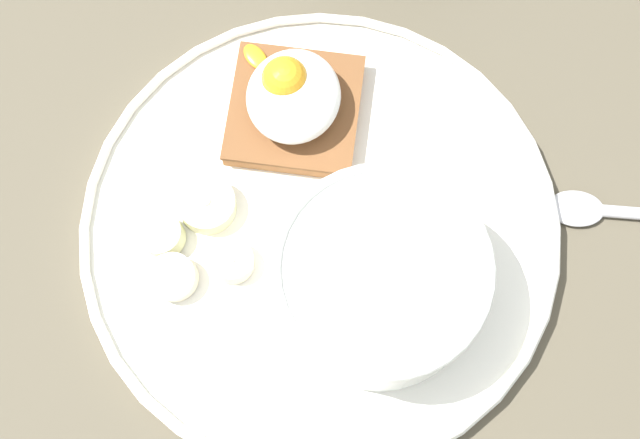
# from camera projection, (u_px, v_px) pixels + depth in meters

# --- Properties ---
(ground_plane) EXTENTS (1.20, 1.20, 0.02)m
(ground_plane) POSITION_uv_depth(u_px,v_px,m) (320.00, 238.00, 0.57)
(ground_plane) COLOR brown
(ground_plane) RESTS_ON ground
(plate) EXTENTS (0.30, 0.30, 0.02)m
(plate) POSITION_uv_depth(u_px,v_px,m) (320.00, 230.00, 0.55)
(plate) COLOR white
(plate) RESTS_ON ground_plane
(oatmeal_bowl) EXTENTS (0.12, 0.12, 0.06)m
(oatmeal_bowl) POSITION_uv_depth(u_px,v_px,m) (380.00, 280.00, 0.51)
(oatmeal_bowl) COLOR white
(oatmeal_bowl) RESTS_ON plate
(toast_slice) EXTENTS (0.09, 0.09, 0.01)m
(toast_slice) POSITION_uv_depth(u_px,v_px,m) (294.00, 110.00, 0.57)
(toast_slice) COLOR brown
(toast_slice) RESTS_ON plate
(poached_egg) EXTENTS (0.07, 0.07, 0.04)m
(poached_egg) POSITION_uv_depth(u_px,v_px,m) (292.00, 93.00, 0.55)
(poached_egg) COLOR white
(poached_egg) RESTS_ON toast_slice
(banana_slice_front) EXTENTS (0.04, 0.04, 0.01)m
(banana_slice_front) POSITION_uv_depth(u_px,v_px,m) (173.00, 277.00, 0.54)
(banana_slice_front) COLOR #FBE9C4
(banana_slice_front) RESTS_ON plate
(banana_slice_left) EXTENTS (0.04, 0.04, 0.01)m
(banana_slice_left) POSITION_uv_depth(u_px,v_px,m) (206.00, 209.00, 0.55)
(banana_slice_left) COLOR beige
(banana_slice_left) RESTS_ON plate
(banana_slice_back) EXTENTS (0.03, 0.03, 0.01)m
(banana_slice_back) POSITION_uv_depth(u_px,v_px,m) (233.00, 262.00, 0.54)
(banana_slice_back) COLOR beige
(banana_slice_back) RESTS_ON plate
(banana_slice_right) EXTENTS (0.03, 0.03, 0.02)m
(banana_slice_right) POSITION_uv_depth(u_px,v_px,m) (162.00, 236.00, 0.54)
(banana_slice_right) COLOR beige
(banana_slice_right) RESTS_ON plate
(spoon) EXTENTS (0.03, 0.13, 0.01)m
(spoon) POSITION_uv_depth(u_px,v_px,m) (625.00, 212.00, 0.56)
(spoon) COLOR silver
(spoon) RESTS_ON ground_plane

